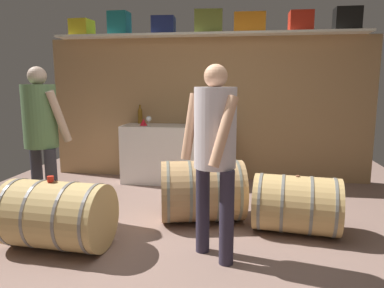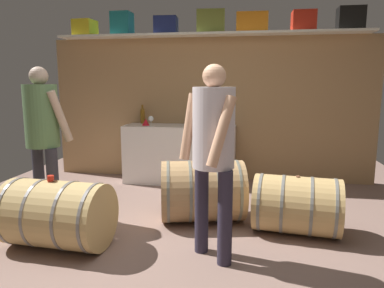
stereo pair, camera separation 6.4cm
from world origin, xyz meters
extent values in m
cube|color=#85685D|center=(0.00, 0.65, -0.01)|extent=(6.01, 8.38, 0.02)
cube|color=#A57E53|center=(0.00, 2.59, 1.06)|extent=(4.81, 0.10, 2.11)
cube|color=white|center=(0.00, 2.44, 2.13)|extent=(4.42, 0.40, 0.03)
cube|color=yellow|center=(-1.86, 2.44, 2.26)|extent=(0.31, 0.31, 0.23)
cube|color=#1C7A7D|center=(-1.28, 2.44, 2.31)|extent=(0.29, 0.26, 0.33)
cube|color=navy|center=(-0.62, 2.44, 2.27)|extent=(0.34, 0.30, 0.24)
cube|color=olive|center=(0.03, 2.44, 2.30)|extent=(0.41, 0.28, 0.32)
cube|color=orange|center=(0.60, 2.44, 2.28)|extent=(0.43, 0.25, 0.27)
cube|color=red|center=(1.29, 2.44, 2.28)|extent=(0.31, 0.28, 0.27)
cube|color=black|center=(1.90, 2.44, 2.29)|extent=(0.34, 0.24, 0.30)
cube|color=white|center=(-0.39, 2.26, 0.42)|extent=(1.61, 0.53, 0.84)
cylinder|color=#2D5928|center=(-0.18, 2.18, 0.96)|extent=(0.07, 0.07, 0.24)
sphere|color=#2D5928|center=(-0.18, 2.18, 1.09)|extent=(0.06, 0.06, 0.06)
cylinder|color=#2D5928|center=(-0.18, 2.18, 1.14)|extent=(0.02, 0.02, 0.08)
cylinder|color=brown|center=(-1.00, 2.44, 0.94)|extent=(0.07, 0.07, 0.19)
sphere|color=brown|center=(-1.00, 2.44, 1.04)|extent=(0.07, 0.07, 0.07)
cylinder|color=brown|center=(-1.00, 2.44, 1.09)|extent=(0.03, 0.03, 0.07)
cylinder|color=white|center=(-0.78, 2.10, 0.84)|extent=(0.07, 0.07, 0.00)
cylinder|color=white|center=(-0.78, 2.10, 0.88)|extent=(0.01, 0.01, 0.08)
sphere|color=white|center=(-0.78, 2.10, 0.95)|extent=(0.08, 0.08, 0.08)
sphere|color=maroon|center=(-0.78, 2.10, 0.94)|extent=(0.05, 0.05, 0.05)
cone|color=red|center=(-0.88, 2.19, 0.89)|extent=(0.11, 0.11, 0.10)
cylinder|color=tan|center=(-1.05, -0.01, 0.30)|extent=(0.94, 0.66, 0.59)
cylinder|color=slate|center=(-1.43, 0.02, 0.30)|extent=(0.07, 0.60, 0.60)
cylinder|color=slate|center=(-1.20, 0.00, 0.30)|extent=(0.07, 0.60, 0.60)
cylinder|color=slate|center=(-0.91, -0.03, 0.30)|extent=(0.07, 0.60, 0.60)
cylinder|color=slate|center=(-0.68, -0.04, 0.30)|extent=(0.07, 0.60, 0.60)
cylinder|color=brown|center=(-1.05, -0.01, 0.60)|extent=(0.04, 0.04, 0.01)
cylinder|color=tan|center=(1.08, 0.63, 0.28)|extent=(0.88, 0.66, 0.55)
cylinder|color=slate|center=(0.74, 0.67, 0.28)|extent=(0.10, 0.56, 0.57)
cylinder|color=slate|center=(0.95, 0.64, 0.28)|extent=(0.10, 0.56, 0.57)
cylinder|color=slate|center=(1.20, 0.61, 0.28)|extent=(0.10, 0.56, 0.57)
cylinder|color=slate|center=(1.41, 0.58, 0.28)|extent=(0.10, 0.56, 0.57)
cylinder|color=brown|center=(1.08, 0.63, 0.57)|extent=(0.04, 0.04, 0.01)
cylinder|color=tan|center=(0.13, 0.80, 0.32)|extent=(0.98, 0.81, 0.64)
cylinder|color=slate|center=(-0.22, 0.72, 0.32)|extent=(0.17, 0.64, 0.65)
cylinder|color=slate|center=(0.00, 0.77, 0.32)|extent=(0.17, 0.64, 0.65)
cylinder|color=slate|center=(0.27, 0.83, 0.32)|extent=(0.17, 0.64, 0.65)
cylinder|color=slate|center=(0.48, 0.88, 0.32)|extent=(0.17, 0.64, 0.65)
cylinder|color=#84534F|center=(0.13, 0.80, 0.65)|extent=(0.04, 0.04, 0.01)
cylinder|color=red|center=(-1.10, -0.01, 0.63)|extent=(0.06, 0.06, 0.05)
cylinder|color=#2D2C37|center=(-1.41, 0.54, 0.39)|extent=(0.12, 0.12, 0.79)
cylinder|color=#2D2C37|center=(-1.66, 0.68, 0.39)|extent=(0.12, 0.12, 0.79)
cylinder|color=#537649|center=(-1.53, 0.61, 1.11)|extent=(0.34, 0.34, 0.65)
sphere|color=tan|center=(-1.53, 0.61, 1.52)|extent=(0.19, 0.19, 0.19)
cylinder|color=tan|center=(-1.31, 0.60, 1.11)|extent=(0.20, 0.26, 0.54)
cylinder|color=tan|center=(-1.65, 0.79, 1.11)|extent=(0.19, 0.24, 0.55)
cylinder|color=#2C2738|center=(0.22, 0.09, 0.39)|extent=(0.12, 0.12, 0.77)
cylinder|color=#2C2738|center=(0.43, -0.10, 0.39)|extent=(0.12, 0.12, 0.77)
cylinder|color=silver|center=(0.33, 0.00, 1.09)|extent=(0.34, 0.34, 0.64)
sphere|color=tan|center=(0.33, 0.00, 1.50)|extent=(0.19, 0.19, 0.19)
cylinder|color=tan|center=(0.12, 0.05, 1.09)|extent=(0.18, 0.19, 0.54)
cylinder|color=tan|center=(0.41, -0.20, 1.09)|extent=(0.24, 0.26, 0.53)
camera|label=1|loc=(0.54, -2.82, 1.44)|focal=33.52mm
camera|label=2|loc=(0.61, -2.81, 1.44)|focal=33.52mm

